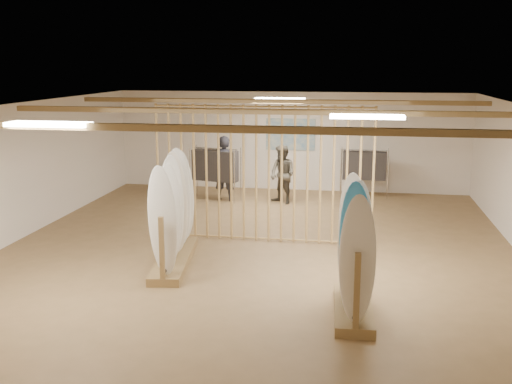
% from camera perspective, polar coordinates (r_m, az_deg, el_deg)
% --- Properties ---
extents(floor, '(12.00, 12.00, 0.00)m').
position_cam_1_polar(floor, '(11.65, 0.00, -5.78)').
color(floor, olive).
rests_on(floor, ground).
extents(ceiling, '(12.00, 12.00, 0.00)m').
position_cam_1_polar(ceiling, '(11.11, 0.00, 8.09)').
color(ceiling, gray).
rests_on(ceiling, ground).
extents(wall_back, '(12.00, 0.00, 12.00)m').
position_cam_1_polar(wall_back, '(17.17, 3.31, 4.84)').
color(wall_back, white).
rests_on(wall_back, ground).
extents(wall_front, '(12.00, 0.00, 12.00)m').
position_cam_1_polar(wall_front, '(5.70, -10.16, -10.69)').
color(wall_front, white).
rests_on(wall_front, ground).
extents(wall_left, '(0.00, 12.00, 12.00)m').
position_cam_1_polar(wall_left, '(13.07, -22.18, 1.62)').
color(wall_left, white).
rests_on(wall_left, ground).
extents(ceiling_slats, '(9.50, 6.12, 0.10)m').
position_cam_1_polar(ceiling_slats, '(11.12, 0.00, 7.68)').
color(ceiling_slats, olive).
rests_on(ceiling_slats, ground).
extents(light_panels, '(1.20, 0.35, 0.06)m').
position_cam_1_polar(light_panels, '(11.11, 0.00, 7.78)').
color(light_panels, white).
rests_on(light_panels, ground).
extents(bamboo_partition, '(4.45, 0.05, 2.78)m').
position_cam_1_polar(bamboo_partition, '(12.07, 0.63, 1.72)').
color(bamboo_partition, tan).
rests_on(bamboo_partition, ground).
extents(poster, '(1.40, 0.03, 0.90)m').
position_cam_1_polar(poster, '(17.12, 3.31, 5.49)').
color(poster, teal).
rests_on(poster, ground).
extents(rack_left, '(0.87, 2.50, 1.98)m').
position_cam_1_polar(rack_left, '(10.94, -7.85, -3.39)').
color(rack_left, olive).
rests_on(rack_left, floor).
extents(rack_right, '(0.62, 1.73, 1.98)m').
position_cam_1_polar(rack_right, '(8.81, 9.37, -7.37)').
color(rack_right, olive).
rests_on(rack_right, floor).
extents(clothing_rack_a, '(1.30, 0.65, 1.43)m').
position_cam_1_polar(clothing_rack_a, '(15.90, -3.92, 2.53)').
color(clothing_rack_a, silver).
rests_on(clothing_rack_a, floor).
extents(clothing_rack_b, '(1.25, 0.35, 1.34)m').
position_cam_1_polar(clothing_rack_b, '(16.48, 10.30, 2.50)').
color(clothing_rack_b, silver).
rests_on(clothing_rack_b, floor).
extents(shopper_a, '(0.74, 0.51, 1.97)m').
position_cam_1_polar(shopper_a, '(15.80, -3.05, 2.67)').
color(shopper_a, '#23232A').
rests_on(shopper_a, floor).
extents(shopper_b, '(1.06, 1.02, 1.73)m').
position_cam_1_polar(shopper_b, '(15.49, 2.54, 2.04)').
color(shopper_b, '#403B31').
rests_on(shopper_b, floor).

